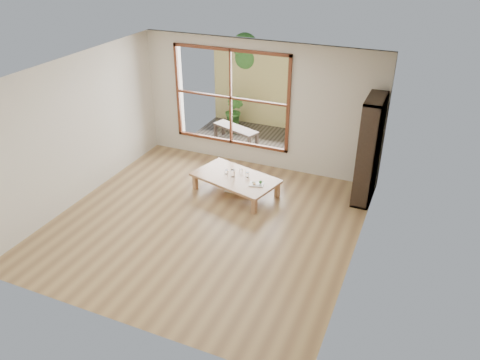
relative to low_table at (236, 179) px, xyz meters
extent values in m
plane|color=tan|center=(-0.06, -1.13, -0.30)|extent=(5.00, 5.00, 0.00)
cube|color=tan|center=(0.00, 0.00, 0.02)|extent=(1.74, 1.25, 0.05)
cube|color=tan|center=(-0.77, -0.17, -0.15)|extent=(0.10, 0.10, 0.29)
cube|color=tan|center=(-0.59, 0.53, -0.15)|extent=(0.10, 0.10, 0.29)
cube|color=tan|center=(0.59, -0.53, -0.15)|extent=(0.10, 0.10, 0.29)
cube|color=tan|center=(0.77, 0.17, -0.15)|extent=(0.10, 0.10, 0.29)
cube|color=beige|center=(0.01, 0.21, -0.27)|extent=(0.52, 0.52, 0.07)
cube|color=#31241B|center=(2.26, 0.77, 0.67)|extent=(0.31, 0.88, 1.95)
cylinder|color=silver|center=(-0.05, -0.01, 0.11)|extent=(0.08, 0.08, 0.14)
cylinder|color=silver|center=(0.20, 0.08, 0.09)|extent=(0.06, 0.06, 0.09)
cylinder|color=silver|center=(0.04, 0.18, 0.08)|extent=(0.06, 0.06, 0.08)
cylinder|color=silver|center=(-0.21, 0.04, 0.08)|extent=(0.06, 0.06, 0.08)
cube|color=white|center=(0.47, -0.13, 0.05)|extent=(0.29, 0.23, 0.02)
sphere|color=#3A772F|center=(0.54, -0.09, 0.09)|extent=(0.06, 0.06, 0.06)
cube|color=#C7832E|center=(0.44, -0.17, 0.07)|extent=(0.05, 0.05, 0.02)
cube|color=beige|center=(0.41, -0.10, 0.07)|extent=(0.06, 0.06, 0.02)
cylinder|color=silver|center=(0.50, -0.18, 0.06)|extent=(0.15, 0.04, 0.01)
cube|color=#3C342B|center=(-0.66, 2.43, -0.30)|extent=(2.80, 2.00, 0.05)
cube|color=#31241B|center=(-0.92, 2.13, 0.07)|extent=(1.21, 0.72, 0.05)
cube|color=#31241B|center=(-1.47, 2.20, -0.12)|extent=(0.08, 0.08, 0.32)
cube|color=#31241B|center=(-1.38, 2.44, -0.12)|extent=(0.08, 0.08, 0.32)
cube|color=#31241B|center=(-0.46, 1.82, -0.12)|extent=(0.08, 0.08, 0.32)
cube|color=#31241B|center=(-0.37, 2.06, -0.12)|extent=(0.08, 0.08, 0.32)
cube|color=tan|center=(-0.66, 3.43, 0.60)|extent=(2.80, 0.06, 1.80)
imported|color=#366B27|center=(0.37, 3.16, 0.15)|extent=(0.96, 0.90, 0.86)
imported|color=#366B27|center=(-1.32, 2.96, 0.16)|extent=(0.55, 0.48, 0.87)
cylinder|color=#4C3D2D|center=(-1.36, 3.73, 0.50)|extent=(0.14, 0.14, 1.60)
sphere|color=#366B27|center=(-1.24, 3.73, 1.35)|extent=(0.84, 0.84, 0.84)
sphere|color=#366B27|center=(-1.51, 3.81, 1.15)|extent=(0.70, 0.70, 0.70)
sphere|color=#366B27|center=(-1.33, 3.63, 1.60)|extent=(0.64, 0.64, 0.64)
camera|label=1|loc=(3.11, -7.08, 4.19)|focal=35.00mm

